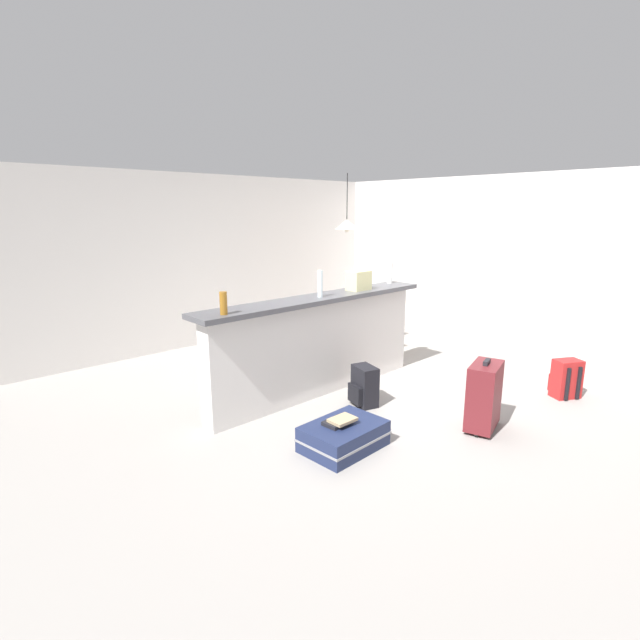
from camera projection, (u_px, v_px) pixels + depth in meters
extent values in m
cube|color=gray|center=(367.00, 392.00, 5.40)|extent=(13.00, 13.00, 0.05)
cube|color=silver|center=(219.00, 259.00, 7.29)|extent=(6.60, 0.10, 2.50)
cube|color=silver|center=(485.00, 259.00, 7.36)|extent=(0.10, 6.00, 2.50)
cube|color=silver|center=(319.00, 348.00, 5.21)|extent=(2.80, 0.20, 1.04)
cube|color=#4C4C51|center=(319.00, 299.00, 5.09)|extent=(2.96, 0.40, 0.05)
cylinder|color=#9E661E|center=(223.00, 303.00, 4.18)|extent=(0.07, 0.07, 0.20)
cylinder|color=silver|center=(320.00, 284.00, 5.01)|extent=(0.06, 0.06, 0.28)
cylinder|color=silver|center=(390.00, 273.00, 5.98)|extent=(0.07, 0.07, 0.26)
cube|color=beige|center=(359.00, 280.00, 5.47)|extent=(0.26, 0.18, 0.22)
cube|color=brown|center=(348.00, 296.00, 7.19)|extent=(1.10, 0.80, 0.04)
cylinder|color=brown|center=(341.00, 329.00, 6.70)|extent=(0.06, 0.06, 0.70)
cylinder|color=brown|center=(386.00, 319.00, 7.35)|extent=(0.06, 0.06, 0.70)
cylinder|color=brown|center=(309.00, 321.00, 7.18)|extent=(0.06, 0.06, 0.70)
cylinder|color=brown|center=(353.00, 312.00, 7.84)|extent=(0.06, 0.06, 0.70)
cube|color=#9E754C|center=(377.00, 322.00, 6.81)|extent=(0.43, 0.43, 0.04)
cube|color=#9E754C|center=(367.00, 302.00, 6.87)|extent=(0.40, 0.06, 0.48)
cylinder|color=#9E754C|center=(379.00, 341.00, 6.64)|extent=(0.04, 0.04, 0.41)
cylinder|color=#9E754C|center=(392.00, 337.00, 6.87)|extent=(0.04, 0.04, 0.41)
cylinder|color=#9E754C|center=(361.00, 337.00, 6.85)|extent=(0.04, 0.04, 0.41)
cylinder|color=#9E754C|center=(374.00, 333.00, 7.08)|extent=(0.04, 0.04, 0.41)
cylinder|color=black|center=(347.00, 197.00, 6.87)|extent=(0.01, 0.01, 0.67)
cone|color=white|center=(347.00, 224.00, 6.96)|extent=(0.34, 0.34, 0.14)
sphere|color=white|center=(347.00, 230.00, 6.98)|extent=(0.07, 0.07, 0.07)
cube|color=#1E284C|center=(344.00, 436.00, 4.06)|extent=(0.70, 0.50, 0.22)
cube|color=gray|center=(344.00, 436.00, 4.06)|extent=(0.71, 0.51, 0.02)
cube|color=#2D2D33|center=(374.00, 421.00, 4.34)|extent=(0.15, 0.18, 0.02)
cube|color=red|center=(566.00, 379.00, 5.15)|extent=(0.33, 0.29, 0.42)
cube|color=maroon|center=(558.00, 382.00, 5.27)|extent=(0.22, 0.16, 0.19)
cube|color=black|center=(579.00, 383.00, 5.08)|extent=(0.04, 0.04, 0.36)
cube|color=black|center=(568.00, 384.00, 5.05)|extent=(0.04, 0.04, 0.36)
cube|color=maroon|center=(484.00, 395.00, 4.37)|extent=(0.49, 0.35, 0.60)
cylinder|color=black|center=(486.00, 418.00, 4.60)|extent=(0.07, 0.05, 0.06)
cylinder|color=black|center=(477.00, 434.00, 4.28)|extent=(0.07, 0.05, 0.06)
cube|color=#232328|center=(487.00, 362.00, 4.30)|extent=(0.15, 0.08, 0.04)
cube|color=black|center=(365.00, 386.00, 4.94)|extent=(0.25, 0.32, 0.42)
cube|color=black|center=(356.00, 394.00, 4.91)|extent=(0.12, 0.23, 0.19)
cube|color=black|center=(369.00, 384.00, 5.05)|extent=(0.03, 0.04, 0.36)
cube|color=black|center=(377.00, 388.00, 4.93)|extent=(0.03, 0.04, 0.36)
cube|color=black|center=(337.00, 422.00, 4.03)|extent=(0.23, 0.17, 0.03)
cube|color=tan|center=(342.00, 420.00, 4.01)|extent=(0.22, 0.16, 0.03)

